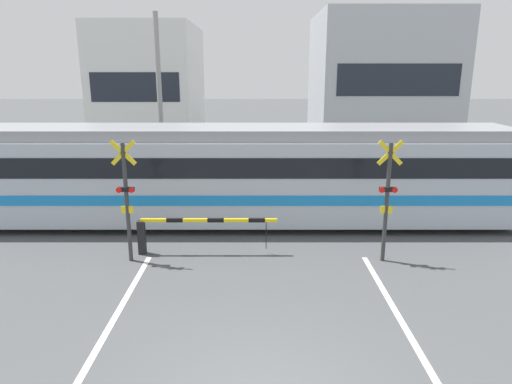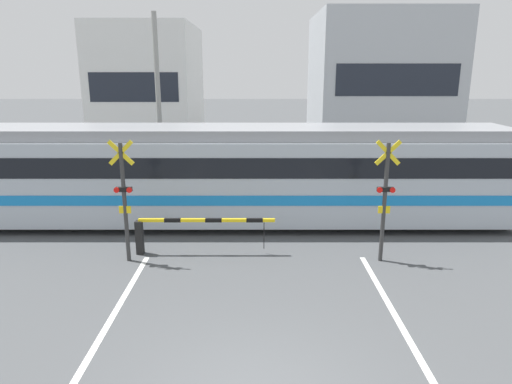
{
  "view_description": "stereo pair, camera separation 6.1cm",
  "coord_description": "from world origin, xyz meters",
  "px_view_note": "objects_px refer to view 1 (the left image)",
  "views": [
    {
      "loc": [
        -0.02,
        -6.05,
        5.1
      ],
      "look_at": [
        0.0,
        7.07,
        1.6
      ],
      "focal_mm": 32.0,
      "sensor_mm": 36.0,
      "label": 1
    },
    {
      "loc": [
        0.04,
        -6.05,
        5.1
      ],
      "look_at": [
        0.0,
        7.07,
        1.6
      ],
      "focal_mm": 32.0,
      "sensor_mm": 36.0,
      "label": 2
    }
  ],
  "objects_px": {
    "commuter_train": "(234,173)",
    "crossing_signal_right": "(386,196)",
    "crossing_barrier_near": "(179,228)",
    "crossing_signal_left": "(126,196)",
    "crossing_barrier_far": "(310,182)",
    "pedestrian": "(255,164)"
  },
  "relations": [
    {
      "from": "crossing_signal_right",
      "to": "pedestrian",
      "type": "height_order",
      "value": "crossing_signal_right"
    },
    {
      "from": "commuter_train",
      "to": "crossing_barrier_far",
      "type": "relative_size",
      "value": 4.65
    },
    {
      "from": "pedestrian",
      "to": "crossing_barrier_far",
      "type": "bearing_deg",
      "value": -45.3
    },
    {
      "from": "crossing_barrier_near",
      "to": "commuter_train",
      "type": "bearing_deg",
      "value": 62.12
    },
    {
      "from": "crossing_barrier_far",
      "to": "crossing_signal_right",
      "type": "xyz_separation_m",
      "value": [
        1.29,
        -6.07,
        1.09
      ]
    },
    {
      "from": "commuter_train",
      "to": "pedestrian",
      "type": "relative_size",
      "value": 10.45
    },
    {
      "from": "commuter_train",
      "to": "crossing_signal_right",
      "type": "height_order",
      "value": "crossing_signal_right"
    },
    {
      "from": "commuter_train",
      "to": "pedestrian",
      "type": "xyz_separation_m",
      "value": [
        0.68,
        5.09,
        -0.75
      ]
    },
    {
      "from": "crossing_barrier_far",
      "to": "crossing_signal_left",
      "type": "relative_size",
      "value": 1.18
    },
    {
      "from": "crossing_signal_left",
      "to": "crossing_signal_right",
      "type": "bearing_deg",
      "value": 0.0
    },
    {
      "from": "crossing_barrier_near",
      "to": "crossing_signal_left",
      "type": "height_order",
      "value": "crossing_signal_left"
    },
    {
      "from": "commuter_train",
      "to": "crossing_barrier_near",
      "type": "xyz_separation_m",
      "value": [
        -1.46,
        -2.76,
        -1.01
      ]
    },
    {
      "from": "crossing_barrier_far",
      "to": "pedestrian",
      "type": "relative_size",
      "value": 2.25
    },
    {
      "from": "crossing_signal_left",
      "to": "pedestrian",
      "type": "bearing_deg",
      "value": 67.64
    },
    {
      "from": "crossing_signal_left",
      "to": "pedestrian",
      "type": "xyz_separation_m",
      "value": [
        3.44,
        8.35,
        -0.84
      ]
    },
    {
      "from": "pedestrian",
      "to": "crossing_signal_right",
      "type": "bearing_deg",
      "value": -67.01
    },
    {
      "from": "crossing_signal_left",
      "to": "crossing_barrier_far",
      "type": "bearing_deg",
      "value": 46.88
    },
    {
      "from": "crossing_barrier_near",
      "to": "crossing_signal_left",
      "type": "bearing_deg",
      "value": -158.93
    },
    {
      "from": "crossing_barrier_far",
      "to": "crossing_signal_left",
      "type": "distance_m",
      "value": 8.39
    },
    {
      "from": "crossing_signal_left",
      "to": "pedestrian",
      "type": "height_order",
      "value": "crossing_signal_left"
    },
    {
      "from": "crossing_signal_right",
      "to": "crossing_signal_left",
      "type": "bearing_deg",
      "value": 180.0
    },
    {
      "from": "crossing_signal_left",
      "to": "crossing_barrier_near",
      "type": "bearing_deg",
      "value": 21.07
    }
  ]
}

